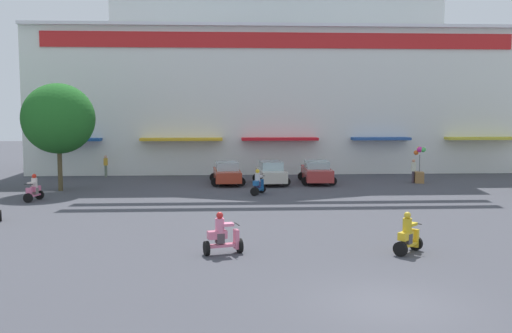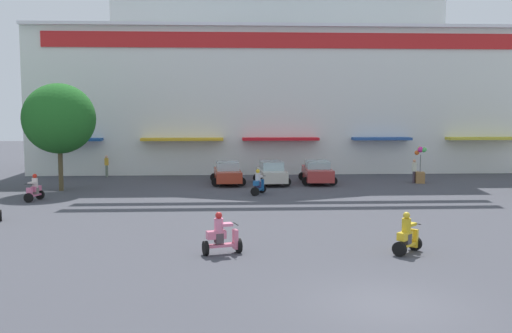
{
  "view_description": "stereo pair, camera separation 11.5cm",
  "coord_description": "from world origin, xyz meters",
  "px_view_note": "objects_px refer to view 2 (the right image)",
  "views": [
    {
      "loc": [
        -4.43,
        -14.72,
        5.23
      ],
      "look_at": [
        -2.75,
        14.72,
        2.21
      ],
      "focal_mm": 40.75,
      "sensor_mm": 36.0,
      "label": 1
    },
    {
      "loc": [
        -4.31,
        -14.73,
        5.23
      ],
      "look_at": [
        -2.75,
        14.72,
        2.21
      ],
      "focal_mm": 40.75,
      "sensor_mm": 36.0,
      "label": 2
    }
  ],
  "objects_px": {
    "scooter_rider_2": "(34,190)",
    "pedestrian_1": "(107,164)",
    "parked_car_2": "(317,172)",
    "scooter_rider_0": "(222,237)",
    "scooter_rider_5": "(258,184)",
    "parked_car_1": "(271,173)",
    "parked_car_0": "(227,173)",
    "balloon_vendor_cart": "(420,168)",
    "scooter_rider_4": "(407,236)",
    "pedestrian_0": "(414,169)",
    "plaza_tree_2": "(59,119)"
  },
  "relations": [
    {
      "from": "scooter_rider_2",
      "to": "pedestrian_0",
      "type": "distance_m",
      "value": 24.63
    },
    {
      "from": "plaza_tree_2",
      "to": "scooter_rider_2",
      "type": "relative_size",
      "value": 4.42
    },
    {
      "from": "scooter_rider_2",
      "to": "pedestrian_1",
      "type": "bearing_deg",
      "value": 80.73
    },
    {
      "from": "parked_car_1",
      "to": "balloon_vendor_cart",
      "type": "height_order",
      "value": "balloon_vendor_cart"
    },
    {
      "from": "scooter_rider_4",
      "to": "pedestrian_0",
      "type": "xyz_separation_m",
      "value": [
        6.56,
        19.19,
        0.32
      ]
    },
    {
      "from": "scooter_rider_0",
      "to": "scooter_rider_2",
      "type": "distance_m",
      "value": 16.32
    },
    {
      "from": "parked_car_1",
      "to": "scooter_rider_4",
      "type": "xyz_separation_m",
      "value": [
        3.36,
        -19.05,
        -0.16
      ]
    },
    {
      "from": "parked_car_2",
      "to": "pedestrian_0",
      "type": "xyz_separation_m",
      "value": [
        6.7,
        -0.33,
        0.17
      ]
    },
    {
      "from": "scooter_rider_0",
      "to": "pedestrian_1",
      "type": "xyz_separation_m",
      "value": [
        -8.76,
        23.48,
        0.31
      ]
    },
    {
      "from": "scooter_rider_2",
      "to": "scooter_rider_5",
      "type": "bearing_deg",
      "value": 7.6
    },
    {
      "from": "parked_car_2",
      "to": "scooter_rider_5",
      "type": "bearing_deg",
      "value": -130.54
    },
    {
      "from": "scooter_rider_0",
      "to": "balloon_vendor_cart",
      "type": "height_order",
      "value": "balloon_vendor_cart"
    },
    {
      "from": "pedestrian_0",
      "to": "scooter_rider_2",
      "type": "bearing_deg",
      "value": -164.76
    },
    {
      "from": "parked_car_0",
      "to": "parked_car_2",
      "type": "distance_m",
      "value": 6.22
    },
    {
      "from": "parked_car_1",
      "to": "pedestrian_0",
      "type": "distance_m",
      "value": 9.92
    },
    {
      "from": "plaza_tree_2",
      "to": "parked_car_0",
      "type": "xyz_separation_m",
      "value": [
        10.47,
        2.66,
        -3.76
      ]
    },
    {
      "from": "parked_car_0",
      "to": "parked_car_2",
      "type": "xyz_separation_m",
      "value": [
        6.21,
        0.17,
        0.02
      ]
    },
    {
      "from": "parked_car_0",
      "to": "parked_car_1",
      "type": "relative_size",
      "value": 1.06
    },
    {
      "from": "parked_car_1",
      "to": "scooter_rider_2",
      "type": "height_order",
      "value": "parked_car_1"
    },
    {
      "from": "scooter_rider_4",
      "to": "pedestrian_0",
      "type": "distance_m",
      "value": 20.28
    },
    {
      "from": "scooter_rider_0",
      "to": "scooter_rider_2",
      "type": "bearing_deg",
      "value": 130.3
    },
    {
      "from": "parked_car_2",
      "to": "scooter_rider_0",
      "type": "height_order",
      "value": "scooter_rider_0"
    },
    {
      "from": "scooter_rider_0",
      "to": "scooter_rider_5",
      "type": "bearing_deg",
      "value": 81.44
    },
    {
      "from": "pedestrian_0",
      "to": "parked_car_1",
      "type": "bearing_deg",
      "value": -179.17
    },
    {
      "from": "parked_car_2",
      "to": "scooter_rider_4",
      "type": "height_order",
      "value": "parked_car_2"
    },
    {
      "from": "scooter_rider_2",
      "to": "scooter_rider_4",
      "type": "distance_m",
      "value": 21.39
    },
    {
      "from": "parked_car_2",
      "to": "balloon_vendor_cart",
      "type": "distance_m",
      "value": 7.15
    },
    {
      "from": "pedestrian_1",
      "to": "parked_car_1",
      "type": "bearing_deg",
      "value": -21.3
    },
    {
      "from": "parked_car_1",
      "to": "pedestrian_0",
      "type": "xyz_separation_m",
      "value": [
        9.92,
        0.14,
        0.16
      ]
    },
    {
      "from": "scooter_rider_5",
      "to": "scooter_rider_0",
      "type": "bearing_deg",
      "value": -98.56
    },
    {
      "from": "scooter_rider_2",
      "to": "scooter_rider_0",
      "type": "bearing_deg",
      "value": -49.7
    },
    {
      "from": "scooter_rider_0",
      "to": "parked_car_0",
      "type": "bearing_deg",
      "value": 89.13
    },
    {
      "from": "parked_car_0",
      "to": "balloon_vendor_cart",
      "type": "xyz_separation_m",
      "value": [
        13.35,
        -0.13,
        0.27
      ]
    },
    {
      "from": "plaza_tree_2",
      "to": "scooter_rider_4",
      "type": "relative_size",
      "value": 4.4
    },
    {
      "from": "pedestrian_0",
      "to": "parked_car_0",
      "type": "bearing_deg",
      "value": 179.27
    },
    {
      "from": "scooter_rider_4",
      "to": "parked_car_2",
      "type": "bearing_deg",
      "value": 90.42
    },
    {
      "from": "pedestrian_0",
      "to": "scooter_rider_0",
      "type": "bearing_deg",
      "value": -124.9
    },
    {
      "from": "parked_car_1",
      "to": "pedestrian_1",
      "type": "xyz_separation_m",
      "value": [
        -12.04,
        4.69,
        0.17
      ]
    },
    {
      "from": "parked_car_2",
      "to": "scooter_rider_2",
      "type": "bearing_deg",
      "value": -158.24
    },
    {
      "from": "scooter_rider_2",
      "to": "pedestrian_1",
      "type": "relative_size",
      "value": 0.92
    },
    {
      "from": "parked_car_1",
      "to": "scooter_rider_5",
      "type": "bearing_deg",
      "value": -103.99
    },
    {
      "from": "balloon_vendor_cart",
      "to": "scooter_rider_4",
      "type": "bearing_deg",
      "value": -110.0
    },
    {
      "from": "parked_car_0",
      "to": "pedestrian_0",
      "type": "height_order",
      "value": "pedestrian_0"
    },
    {
      "from": "scooter_rider_4",
      "to": "scooter_rider_5",
      "type": "relative_size",
      "value": 0.99
    },
    {
      "from": "plaza_tree_2",
      "to": "scooter_rider_4",
      "type": "bearing_deg",
      "value": -44.78
    },
    {
      "from": "plaza_tree_2",
      "to": "parked_car_1",
      "type": "relative_size",
      "value": 1.64
    },
    {
      "from": "scooter_rider_0",
      "to": "scooter_rider_5",
      "type": "relative_size",
      "value": 0.99
    },
    {
      "from": "scooter_rider_2",
      "to": "balloon_vendor_cart",
      "type": "relative_size",
      "value": 0.6
    },
    {
      "from": "parked_car_1",
      "to": "balloon_vendor_cart",
      "type": "xyz_separation_m",
      "value": [
        10.36,
        0.17,
        0.25
      ]
    },
    {
      "from": "scooter_rider_5",
      "to": "pedestrian_1",
      "type": "relative_size",
      "value": 0.94
    }
  ]
}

